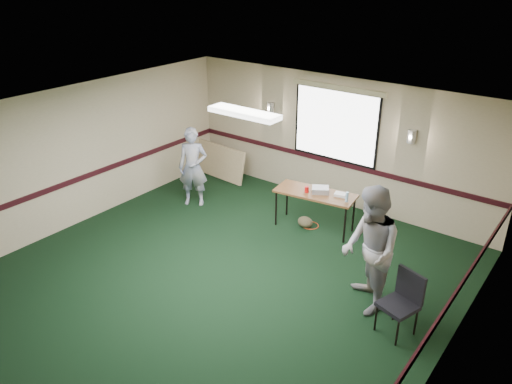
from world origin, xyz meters
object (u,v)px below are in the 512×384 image
Objects in this scene: projector at (320,190)px; conference_chair at (403,298)px; person_right at (370,250)px; folding_table at (315,195)px; person_left at (193,167)px.

conference_chair reaches higher than projector.
conference_chair is at bearing 32.22° from person_right.
conference_chair is (2.43, -1.87, -0.27)m from projector.
folding_table is 1.72× the size of conference_chair.
person_right is at bearing -43.76° from person_left.
person_right reaches higher than conference_chair.
projector is 2.45m from person_right.
projector is 0.34× the size of conference_chair.
person_left is at bearing -174.97° from folding_table.
folding_table is 0.82× the size of person_right.
conference_chair is 0.48× the size of person_right.
projector is 0.19× the size of person_left.
projector is (0.07, 0.06, 0.11)m from folding_table.
folding_table is 2.67m from person_left.
conference_chair is at bearing -44.37° from person_left.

